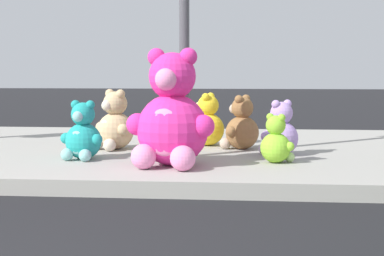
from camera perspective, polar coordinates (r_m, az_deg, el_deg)
name	(u,v)px	position (r m, az deg, el deg)	size (l,w,h in m)	color
sidewalk	(111,152)	(7.28, -7.96, -2.35)	(28.00, 4.40, 0.15)	#9E9B93
plush_pink_large	(171,119)	(5.69, -2.04, 0.88)	(0.89, 0.81, 1.16)	#F22D93
plush_tan	(114,125)	(6.95, -7.68, 0.27)	(0.50, 0.51, 0.72)	tan
plush_yellow	(207,124)	(7.23, 1.44, 0.35)	(0.47, 0.50, 0.66)	yellow
plush_brown	(241,127)	(6.92, 4.82, 0.06)	(0.47, 0.46, 0.65)	olive
plush_lavender	(280,133)	(6.49, 8.65, -0.49)	(0.44, 0.44, 0.62)	#B28CD8
plush_lime	(276,143)	(5.97, 8.30, -1.47)	(0.36, 0.36, 0.51)	#8CD133
plush_teal	(83,136)	(6.23, -10.72, -0.76)	(0.47, 0.44, 0.63)	teal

